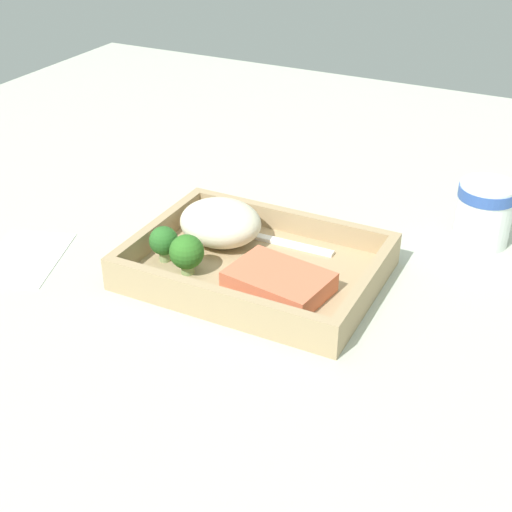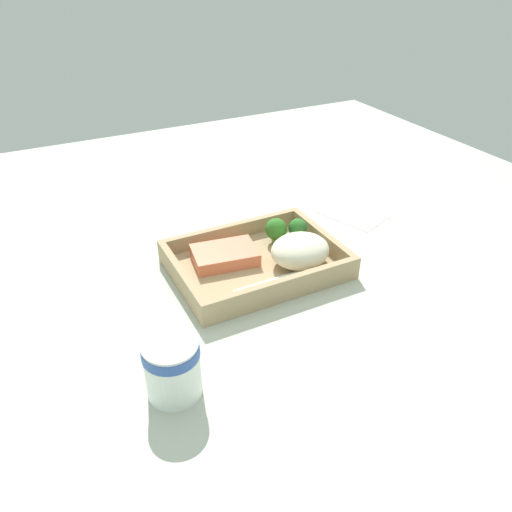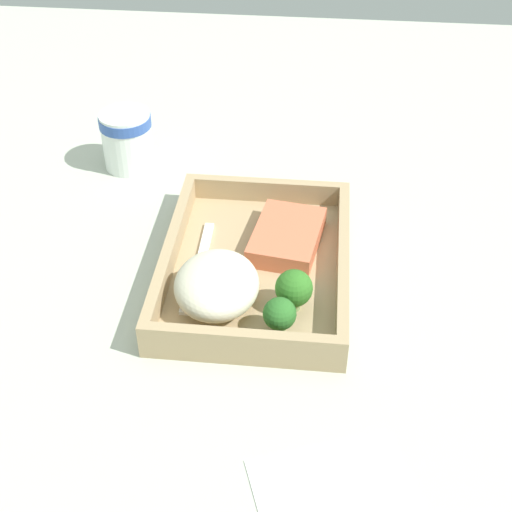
{
  "view_description": "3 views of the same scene",
  "coord_description": "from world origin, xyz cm",
  "views": [
    {
      "loc": [
        -31.56,
        62.76,
        44.54
      ],
      "look_at": [
        0.0,
        0.0,
        2.7
      ],
      "focal_mm": 50.0,
      "sensor_mm": 36.0,
      "label": 1
    },
    {
      "loc": [
        -32.44,
        -63.51,
        48.05
      ],
      "look_at": [
        0.0,
        0.0,
        2.7
      ],
      "focal_mm": 35.0,
      "sensor_mm": 36.0,
      "label": 2
    },
    {
      "loc": [
        61.64,
        6.35,
        53.18
      ],
      "look_at": [
        0.0,
        0.0,
        2.7
      ],
      "focal_mm": 50.0,
      "sensor_mm": 36.0,
      "label": 3
    }
  ],
  "objects": [
    {
      "name": "broccoli_floret_2",
      "position": [
        10.27,
        3.43,
        3.73
      ],
      "size": [
        3.41,
        3.41,
        4.36
      ],
      "color": "#88A165",
      "rests_on": "takeout_tray"
    },
    {
      "name": "broccoli_floret_1",
      "position": [
        6.41,
        4.62,
        3.87
      ],
      "size": [
        3.98,
        3.98,
        4.77
      ],
      "color": "#7C9A5B",
      "rests_on": "takeout_tray"
    },
    {
      "name": "takeout_tray",
      "position": [
        0.0,
        0.0,
        0.6
      ],
      "size": [
        28.04,
        20.67,
        1.2
      ],
      "primitive_type": "cube",
      "color": "tan",
      "rests_on": "ground_plane"
    },
    {
      "name": "mashed_potatoes",
      "position": [
        6.57,
        -3.46,
        3.83
      ],
      "size": [
        10.16,
        8.94,
        5.27
      ],
      "primitive_type": "ellipsoid",
      "color": "#EBE4C4",
      "rests_on": "takeout_tray"
    },
    {
      "name": "fork",
      "position": [
        1.96,
        -6.25,
        1.42
      ],
      "size": [
        15.82,
        2.25,
        0.44
      ],
      "color": "white",
      "rests_on": "takeout_tray"
    },
    {
      "name": "ground_plane",
      "position": [
        0.0,
        0.0,
        -1.0
      ],
      "size": [
        160.0,
        160.0,
        2.0
      ],
      "primitive_type": "cube",
      "color": "#B6BDAA"
    },
    {
      "name": "paper_cup",
      "position": [
        -21.57,
        -19.93,
        4.48
      ],
      "size": [
        7.03,
        7.03,
        8.03
      ],
      "color": "white",
      "rests_on": "ground_plane"
    },
    {
      "name": "salmon_fillet",
      "position": [
        -4.4,
        3.19,
        2.33
      ],
      "size": [
        11.79,
        8.99,
        2.26
      ],
      "primitive_type": "cube",
      "rotation": [
        0.0,
        0.0,
        -0.15
      ],
      "color": "#DA6E4B",
      "rests_on": "takeout_tray"
    },
    {
      "name": "tray_rim",
      "position": [
        0.0,
        0.0,
        2.63
      ],
      "size": [
        28.04,
        20.67,
        2.85
      ],
      "color": "tan",
      "rests_on": "takeout_tray"
    },
    {
      "name": "receipt_slip",
      "position": [
        27.01,
        9.11,
        0.12
      ],
      "size": [
        12.63,
        15.12,
        0.24
      ],
      "primitive_type": "cube",
      "rotation": [
        0.0,
        0.0,
        0.35
      ],
      "color": "white",
      "rests_on": "ground_plane"
    }
  ]
}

